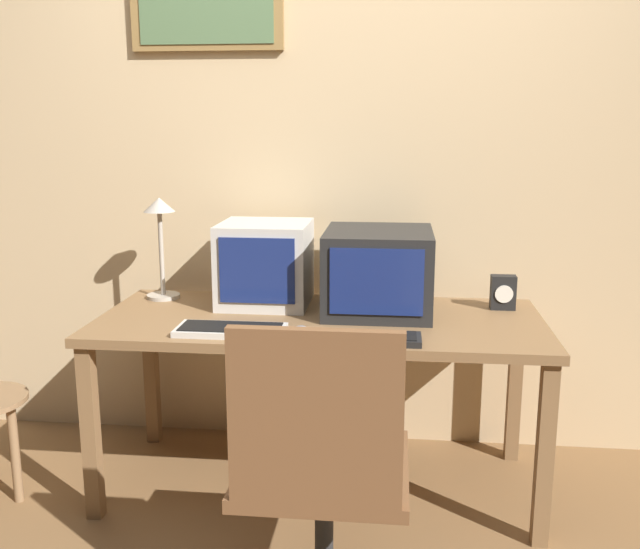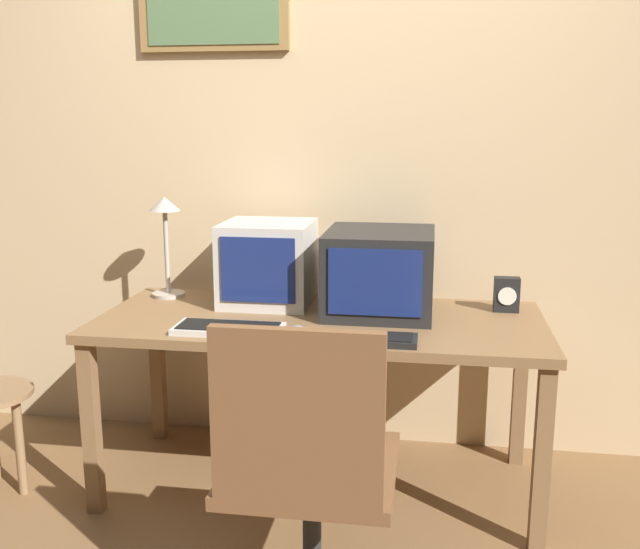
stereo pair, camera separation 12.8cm
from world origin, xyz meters
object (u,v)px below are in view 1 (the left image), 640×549
object	(u,v)px
monitor_right	(378,271)
desk_clock	(503,292)
mouse_far_corner	(279,332)
keyboard_side	(360,337)
office_chair	(322,497)
keyboard_main	(231,330)
monitor_left	(265,264)
desk_lamp	(160,229)
mouse_near_keyboard	(300,332)

from	to	relation	value
monitor_right	desk_clock	distance (m)	0.52
mouse_far_corner	keyboard_side	bearing A→B (deg)	-3.24
desk_clock	office_chair	size ratio (longest dim) A/B	0.15
keyboard_main	keyboard_side	size ratio (longest dim) A/B	0.93
monitor_right	keyboard_main	world-z (taller)	monitor_right
monitor_right	keyboard_main	size ratio (longest dim) A/B	1.18
desk_clock	mouse_far_corner	bearing A→B (deg)	-150.51
monitor_left	desk_clock	world-z (taller)	monitor_left
mouse_far_corner	desk_lamp	xyz separation A→B (m)	(-0.59, 0.51, 0.28)
monitor_right	mouse_far_corner	world-z (taller)	monitor_right
monitor_right	mouse_near_keyboard	size ratio (longest dim) A/B	4.42
monitor_right	keyboard_side	size ratio (longest dim) A/B	1.09
mouse_near_keyboard	office_chair	bearing A→B (deg)	-76.16
keyboard_side	mouse_near_keyboard	xyz separation A→B (m)	(-0.21, 0.02, 0.01)
desk_clock	desk_lamp	world-z (taller)	desk_lamp
keyboard_main	mouse_near_keyboard	bearing A→B (deg)	-4.26
keyboard_side	desk_clock	world-z (taller)	desk_clock
monitor_left	desk_lamp	size ratio (longest dim) A/B	0.84
monitor_right	monitor_left	bearing A→B (deg)	172.14
keyboard_main	office_chair	distance (m)	0.76
monitor_right	desk_lamp	xyz separation A→B (m)	(-0.93, 0.11, 0.14)
keyboard_main	office_chair	bearing A→B (deg)	-55.65
monitor_right	mouse_far_corner	bearing A→B (deg)	-130.55
monitor_left	desk_clock	xyz separation A→B (m)	(0.97, 0.02, -0.10)
desk_clock	desk_lamp	xyz separation A→B (m)	(-1.43, 0.03, 0.23)
monitor_right	mouse_far_corner	distance (m)	0.54
monitor_right	desk_lamp	world-z (taller)	desk_lamp
office_chair	monitor_left	bearing A→B (deg)	108.84
keyboard_side	mouse_far_corner	xyz separation A→B (m)	(-0.29, 0.02, 0.00)
monitor_right	desk_lamp	distance (m)	0.94
keyboard_side	desk_lamp	bearing A→B (deg)	149.24
keyboard_main	desk_lamp	xyz separation A→B (m)	(-0.41, 0.48, 0.29)
mouse_near_keyboard	keyboard_side	bearing A→B (deg)	-6.39
monitor_right	desk_clock	world-z (taller)	monitor_right
monitor_left	monitor_right	distance (m)	0.47
mouse_far_corner	desk_clock	distance (m)	0.97
keyboard_main	desk_clock	distance (m)	1.11
keyboard_side	mouse_far_corner	world-z (taller)	mouse_far_corner
mouse_near_keyboard	office_chair	xyz separation A→B (m)	(0.14, -0.55, -0.32)
monitor_left	keyboard_side	size ratio (longest dim) A/B	0.86
monitor_left	mouse_far_corner	size ratio (longest dim) A/B	3.56
keyboard_side	desk_lamp	size ratio (longest dim) A/B	0.97
desk_lamp	office_chair	distance (m)	1.45
keyboard_main	desk_clock	bearing A→B (deg)	23.77
monitor_left	office_chair	world-z (taller)	monitor_left
keyboard_side	desk_clock	xyz separation A→B (m)	(0.55, 0.49, 0.06)
monitor_left	monitor_right	size ratio (longest dim) A/B	0.79
monitor_left	desk_lamp	xyz separation A→B (m)	(-0.46, 0.05, 0.13)
mouse_far_corner	keyboard_main	bearing A→B (deg)	171.57
keyboard_side	mouse_far_corner	size ratio (longest dim) A/B	4.14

